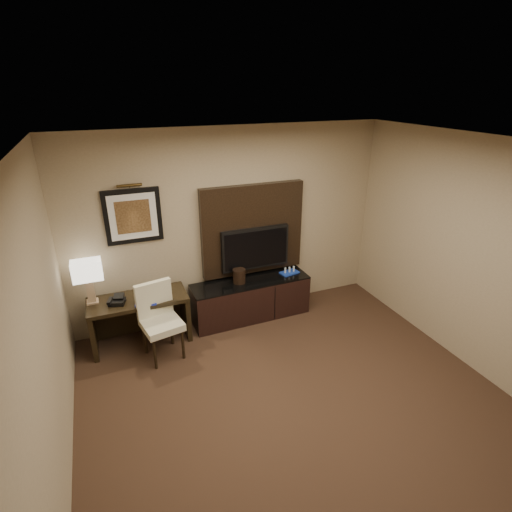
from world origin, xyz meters
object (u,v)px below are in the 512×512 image
credenza (251,299)px  minibar_tray (289,270)px  desk_chair (162,324)px  desk_phone (117,300)px  ice_bucket (239,276)px  tv (255,248)px  water_bottle (168,286)px  table_lamp (89,282)px  desk (141,320)px

credenza → minibar_tray: minibar_tray is taller
desk_chair → desk_phone: 0.64m
desk_chair → ice_bucket: 1.30m
credenza → tv: tv is taller
tv → credenza: bearing=-132.6°
water_bottle → desk_chair: bearing=-112.1°
tv → desk_chair: 1.69m
credenza → table_lamp: 2.20m
desk_chair → ice_bucket: size_ratio=4.68×
water_bottle → minibar_tray: 1.81m
tv → minibar_tray: 0.64m
credenza → tv: 0.75m
table_lamp → desk_chair: bearing=-34.5°
desk → ice_bucket: size_ratio=6.15×
tv → minibar_tray: size_ratio=3.69×
ice_bucket → table_lamp: bearing=178.9°
desk_chair → table_lamp: bearing=134.2°
table_lamp → water_bottle: 0.95m
table_lamp → ice_bucket: bearing=-1.1°
desk_chair → ice_bucket: desk_chair is taller
tv → desk_phone: (-1.95, -0.23, -0.31)m
tv → water_bottle: 1.34m
desk_phone → minibar_tray: bearing=19.7°
desk → table_lamp: bearing=168.9°
desk → table_lamp: size_ratio=2.17×
desk_phone → desk_chair: bearing=-21.3°
minibar_tray → desk_chair: bearing=-166.4°
tv → ice_bucket: tv is taller
table_lamp → ice_bucket: (1.94, -0.04, -0.26)m
credenza → desk_phone: desk_phone is taller
desk → minibar_tray: (2.20, 0.07, 0.31)m
desk → tv: bearing=6.3°
table_lamp → desk: bearing=-11.1°
water_bottle → minibar_tray: (1.80, 0.05, -0.12)m
tv → table_lamp: 2.23m
water_bottle → desk_phone: bearing=-174.7°
tv → desk_chair: size_ratio=1.06×
table_lamp → water_bottle: table_lamp is taller
desk_phone → water_bottle: water_bottle is taller
desk_chair → table_lamp: size_ratio=1.65×
tv → table_lamp: tv is taller
credenza → table_lamp: bearing=177.5°
credenza → tv: (0.13, 0.14, 0.73)m
credenza → desk_phone: 1.87m
tv → minibar_tray: tv is taller
desk_phone → minibar_tray: (2.44, 0.11, -0.07)m
credenza → minibar_tray: size_ratio=6.31×
credenza → ice_bucket: 0.43m
table_lamp → minibar_tray: bearing=-0.8°
credenza → minibar_tray: (0.63, 0.02, 0.34)m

